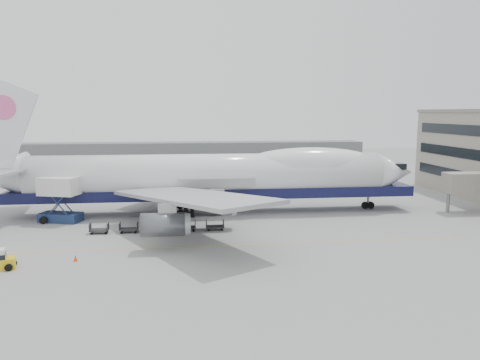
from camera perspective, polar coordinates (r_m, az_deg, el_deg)
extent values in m
plane|color=gray|center=(59.40, -3.18, -6.42)|extent=(260.00, 260.00, 0.00)
cube|color=gold|center=(53.63, -2.78, -8.03)|extent=(60.00, 0.15, 0.01)
cube|color=gray|center=(79.20, 26.64, -0.27)|extent=(9.00, 3.00, 3.00)
cylinder|color=slate|center=(77.54, 24.02, -2.52)|extent=(0.50, 0.50, 3.00)
cube|color=slate|center=(128.05, -9.64, 2.98)|extent=(110.00, 8.00, 7.00)
cylinder|color=white|center=(70.07, -3.83, 0.58)|extent=(52.00, 6.40, 6.40)
cube|color=#0F1139|center=(70.51, -3.00, -1.47)|extent=(60.00, 5.76, 1.50)
cone|color=white|center=(77.15, 18.22, 0.89)|extent=(6.00, 6.40, 6.40)
ellipsoid|color=white|center=(72.33, 8.60, 2.15)|extent=(20.67, 5.78, 4.56)
cube|color=white|center=(73.93, -27.09, 5.94)|extent=(10.52, 0.50, 13.56)
cylinder|color=pink|center=(73.74, -26.85, 7.90)|extent=(3.40, 0.30, 3.40)
cube|color=#9EA0A3|center=(55.97, -6.15, -2.02)|extent=(20.35, 26.74, 2.26)
cube|color=#9EA0A3|center=(84.23, -6.36, 1.43)|extent=(20.35, 26.74, 2.26)
cylinder|color=#595B60|center=(89.23, -8.29, 0.36)|extent=(4.80, 2.60, 2.60)
cylinder|color=#595B60|center=(80.36, -4.18, -0.45)|extent=(4.80, 2.60, 2.60)
cylinder|color=#595B60|center=(60.69, -3.32, -3.29)|extent=(4.80, 2.60, 2.60)
cylinder|color=#595B60|center=(51.87, -9.38, -5.39)|extent=(4.80, 2.60, 2.60)
cylinder|color=slate|center=(76.23, 15.34, -2.46)|extent=(0.36, 0.36, 2.50)
cylinder|color=black|center=(76.36, 15.32, -2.97)|extent=(1.10, 0.45, 1.10)
cylinder|color=slate|center=(67.78, -6.20, -3.53)|extent=(0.36, 0.36, 2.50)
cylinder|color=black|center=(67.93, -6.19, -4.10)|extent=(1.10, 0.45, 1.10)
cylinder|color=slate|center=(73.66, -6.25, -2.58)|extent=(0.36, 0.36, 2.50)
cylinder|color=black|center=(73.80, -6.24, -3.11)|extent=(1.10, 0.45, 1.10)
cube|color=navy|center=(69.59, -21.01, -4.26)|extent=(6.16, 4.25, 1.23)
cube|color=silver|center=(68.82, -21.20, -0.69)|extent=(5.80, 4.33, 2.47)
cube|color=navy|center=(68.00, -21.36, -2.68)|extent=(3.84, 1.31, 4.41)
cube|color=navy|center=(70.35, -20.86, -2.31)|extent=(3.84, 1.31, 4.41)
cube|color=slate|center=(70.53, -20.84, -0.47)|extent=(2.97, 2.09, 0.15)
cylinder|color=black|center=(69.09, -22.86, -4.54)|extent=(1.01, 0.39, 1.01)
cylinder|color=black|center=(71.20, -22.37, -4.15)|extent=(1.01, 0.39, 1.01)
cylinder|color=black|center=(68.07, -19.59, -4.55)|extent=(1.01, 0.39, 1.01)
cylinder|color=black|center=(70.21, -19.18, -4.15)|extent=(1.01, 0.39, 1.01)
cube|color=yellow|center=(51.38, -27.20, -9.08)|extent=(3.01, 2.13, 1.07)
cylinder|color=black|center=(50.54, -26.39, -9.54)|extent=(0.68, 0.29, 0.68)
cylinder|color=black|center=(51.67, -25.92, -9.12)|extent=(0.68, 0.29, 0.68)
cone|color=#E04A0B|center=(51.15, -19.43, -8.95)|extent=(0.41, 0.41, 0.64)
cube|color=#E04A0B|center=(51.24, -19.41, -9.28)|extent=(0.43, 0.43, 0.03)
cube|color=#2D2D30|center=(61.41, -16.78, -5.84)|extent=(2.30, 1.35, 0.18)
cube|color=#2D2D30|center=(61.52, -17.81, -5.48)|extent=(0.08, 1.35, 0.90)
cube|color=#2D2D30|center=(61.13, -15.78, -5.48)|extent=(0.08, 1.35, 0.90)
cylinder|color=black|center=(61.12, -17.65, -6.24)|extent=(0.30, 0.12, 0.30)
cylinder|color=black|center=(62.16, -17.46, -5.99)|extent=(0.30, 0.12, 0.30)
cylinder|color=black|center=(60.81, -16.07, -6.24)|extent=(0.30, 0.12, 0.30)
cylinder|color=black|center=(61.86, -15.90, -5.99)|extent=(0.30, 0.12, 0.30)
cube|color=#2D2D30|center=(60.88, -13.40, -5.84)|extent=(2.30, 1.35, 0.18)
cube|color=#2D2D30|center=(60.92, -14.45, -5.48)|extent=(0.08, 1.35, 0.90)
cube|color=#2D2D30|center=(60.66, -12.38, -5.46)|extent=(0.08, 1.35, 0.90)
cylinder|color=black|center=(60.53, -14.26, -6.24)|extent=(0.30, 0.12, 0.30)
cylinder|color=black|center=(61.58, -14.12, -5.99)|extent=(0.30, 0.12, 0.30)
cylinder|color=black|center=(60.32, -12.65, -6.24)|extent=(0.30, 0.12, 0.30)
cylinder|color=black|center=(61.38, -12.54, -5.98)|extent=(0.30, 0.12, 0.30)
cube|color=#2D2D30|center=(60.55, -9.98, -5.81)|extent=(2.30, 1.35, 0.18)
cube|color=#2D2D30|center=(60.53, -11.03, -5.45)|extent=(0.08, 1.35, 0.90)
cube|color=#2D2D30|center=(60.40, -8.94, -5.43)|extent=(0.08, 1.35, 0.90)
cylinder|color=black|center=(60.15, -10.81, -6.22)|extent=(0.30, 0.12, 0.30)
cylinder|color=black|center=(61.21, -10.74, -5.97)|extent=(0.30, 0.12, 0.30)
cylinder|color=black|center=(60.05, -9.18, -6.21)|extent=(0.30, 0.12, 0.30)
cylinder|color=black|center=(61.11, -9.14, -5.95)|extent=(0.30, 0.12, 0.30)
cube|color=#2D2D30|center=(60.45, -6.53, -5.76)|extent=(2.30, 1.35, 0.18)
cube|color=#2D2D30|center=(60.36, -7.58, -5.41)|extent=(0.08, 1.35, 0.90)
cube|color=#2D2D30|center=(60.36, -5.49, -5.37)|extent=(0.08, 1.35, 0.90)
cylinder|color=black|center=(59.99, -7.34, -6.18)|extent=(0.30, 0.12, 0.30)
cylinder|color=black|center=(61.06, -7.33, -5.92)|extent=(0.30, 0.12, 0.30)
cylinder|color=black|center=(59.99, -5.70, -6.15)|extent=(0.30, 0.12, 0.30)
cylinder|color=black|center=(61.06, -5.72, -5.90)|extent=(0.30, 0.12, 0.30)
cube|color=#2D2D30|center=(60.56, -3.08, -5.69)|extent=(2.30, 1.35, 0.18)
cube|color=#2D2D30|center=(60.40, -4.13, -5.35)|extent=(0.08, 1.35, 0.90)
cube|color=#2D2D30|center=(60.54, -2.04, -5.30)|extent=(0.08, 1.35, 0.90)
cylinder|color=black|center=(60.05, -3.86, -6.12)|extent=(0.30, 0.12, 0.30)
cylinder|color=black|center=(61.12, -3.91, -5.86)|extent=(0.30, 0.12, 0.30)
cylinder|color=black|center=(60.15, -2.23, -6.08)|extent=(0.30, 0.12, 0.30)
cylinder|color=black|center=(61.22, -2.31, -5.82)|extent=(0.30, 0.12, 0.30)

